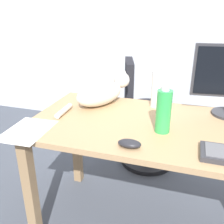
{
  "coord_description": "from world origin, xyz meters",
  "views": [
    {
      "loc": [
        0.11,
        -1.28,
        1.34
      ],
      "look_at": [
        -0.28,
        -0.04,
        0.81
      ],
      "focal_mm": 40.58,
      "sensor_mm": 36.0,
      "label": 1
    }
  ],
  "objects_px": {
    "office_chair": "(143,121)",
    "spray_bottle": "(157,89)",
    "cat": "(102,92)",
    "computer_mouse": "(130,144)",
    "water_bottle": "(164,111)"
  },
  "relations": [
    {
      "from": "office_chair",
      "to": "cat",
      "type": "bearing_deg",
      "value": -110.01
    },
    {
      "from": "computer_mouse",
      "to": "spray_bottle",
      "type": "height_order",
      "value": "spray_bottle"
    },
    {
      "from": "office_chair",
      "to": "spray_bottle",
      "type": "bearing_deg",
      "value": -71.87
    },
    {
      "from": "cat",
      "to": "spray_bottle",
      "type": "bearing_deg",
      "value": 8.91
    },
    {
      "from": "cat",
      "to": "computer_mouse",
      "type": "relative_size",
      "value": 5.0
    },
    {
      "from": "cat",
      "to": "spray_bottle",
      "type": "xyz_separation_m",
      "value": [
        0.35,
        0.05,
        0.04
      ]
    },
    {
      "from": "office_chair",
      "to": "computer_mouse",
      "type": "bearing_deg",
      "value": -83.4
    },
    {
      "from": "office_chair",
      "to": "spray_bottle",
      "type": "distance_m",
      "value": 0.67
    },
    {
      "from": "office_chair",
      "to": "computer_mouse",
      "type": "distance_m",
      "value": 1.09
    },
    {
      "from": "cat",
      "to": "computer_mouse",
      "type": "distance_m",
      "value": 0.59
    },
    {
      "from": "computer_mouse",
      "to": "spray_bottle",
      "type": "bearing_deg",
      "value": 86.28
    },
    {
      "from": "office_chair",
      "to": "cat",
      "type": "height_order",
      "value": "office_chair"
    },
    {
      "from": "computer_mouse",
      "to": "water_bottle",
      "type": "distance_m",
      "value": 0.26
    },
    {
      "from": "office_chair",
      "to": "spray_bottle",
      "type": "height_order",
      "value": "spray_bottle"
    },
    {
      "from": "office_chair",
      "to": "computer_mouse",
      "type": "height_order",
      "value": "office_chair"
    }
  ]
}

